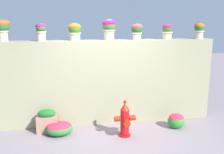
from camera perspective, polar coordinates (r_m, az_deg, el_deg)
ground_plane at (r=5.58m, az=0.91°, el=-13.70°), size 24.00×24.00×0.00m
stone_wall at (r=6.25m, az=-0.93°, el=-1.04°), size 5.05×0.38×1.98m
potted_plant_0 at (r=6.17m, az=-22.69°, el=10.02°), size 0.31×0.31×0.48m
potted_plant_1 at (r=6.00m, az=-15.21°, el=9.73°), size 0.23×0.23×0.39m
potted_plant_2 at (r=6.03m, az=-8.10°, el=10.04°), size 0.28×0.28×0.39m
potted_plant_3 at (r=6.09m, az=-0.65°, el=10.75°), size 0.31×0.31×0.47m
potted_plant_4 at (r=6.19m, az=5.43°, el=10.16°), size 0.27×0.27×0.38m
potted_plant_5 at (r=6.42m, az=11.90°, el=9.88°), size 0.25×0.25×0.36m
potted_plant_6 at (r=6.77m, az=18.35°, el=9.80°), size 0.25×0.25×0.39m
fire_hydrant at (r=5.65m, az=2.83°, el=-9.35°), size 0.46×0.37×0.79m
flower_bush_left at (r=6.29m, az=13.77°, el=-9.07°), size 0.39×0.35×0.35m
flower_bush_right at (r=5.93m, az=-11.39°, el=-10.79°), size 0.59×0.53×0.27m
planter_box at (r=6.06m, az=-13.91°, el=-9.29°), size 0.45×0.27×0.52m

